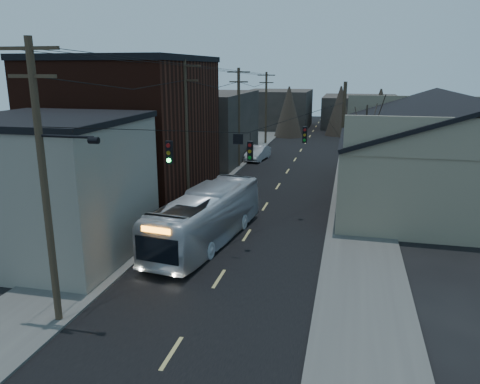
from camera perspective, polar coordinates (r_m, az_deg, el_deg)
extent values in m
cube|color=black|center=(42.57, 5.46, 1.98)|extent=(9.00, 110.00, 0.02)
cube|color=#474744|center=(43.87, -2.98, 2.48)|extent=(4.00, 110.00, 0.12)
cube|color=#474744|center=(42.22, 14.24, 1.55)|extent=(4.00, 110.00, 0.12)
cube|color=gray|center=(25.52, -21.87, 0.27)|extent=(8.00, 8.00, 7.00)
cube|color=black|center=(35.07, -13.24, 7.18)|extent=(10.00, 12.00, 10.00)
cube|color=#2E2924|center=(49.83, -4.45, 7.96)|extent=(9.00, 14.00, 7.00)
cube|color=#7F725C|center=(37.56, 24.51, 2.85)|extent=(16.00, 20.00, 5.00)
cube|color=black|center=(36.45, 18.92, 9.11)|extent=(8.16, 20.60, 2.86)
cube|color=#2E2924|center=(77.28, 4.68, 10.04)|extent=(10.00, 12.00, 6.00)
cube|color=#2E2924|center=(81.45, 14.42, 9.52)|extent=(12.00, 14.00, 5.00)
cone|color=black|center=(31.71, 14.82, 3.73)|extent=(0.40, 0.40, 7.20)
cylinder|color=#382B1E|center=(18.11, -22.69, 0.25)|extent=(0.28, 0.28, 10.50)
cube|color=#382B1E|center=(17.62, -24.31, 15.69)|extent=(2.20, 0.12, 0.12)
cylinder|color=#382B1E|center=(31.29, -6.57, 6.58)|extent=(0.28, 0.28, 10.00)
cube|color=#382B1E|center=(30.97, -6.83, 15.03)|extent=(2.20, 0.12, 0.12)
cylinder|color=#382B1E|center=(45.62, -0.17, 8.95)|extent=(0.28, 0.28, 9.50)
cube|color=#382B1E|center=(45.37, -0.17, 14.42)|extent=(2.20, 0.12, 0.12)
cylinder|color=#382B1E|center=(60.27, 3.19, 10.13)|extent=(0.28, 0.28, 9.00)
cube|color=#382B1E|center=(60.07, 3.24, 14.03)|extent=(2.20, 0.12, 0.12)
cylinder|color=#382B1E|center=(36.52, 12.37, 6.33)|extent=(0.28, 0.28, 8.50)
cube|color=black|center=(20.40, -8.59, 4.79)|extent=(0.28, 0.20, 1.00)
cube|color=black|center=(24.01, 1.25, 5.01)|extent=(0.28, 0.20, 1.00)
cube|color=black|center=(29.54, 7.91, 6.93)|extent=(0.28, 0.20, 1.00)
imported|color=silver|center=(25.89, -4.13, -3.07)|extent=(3.92, 11.02, 3.00)
imported|color=#ACAEB4|center=(49.63, 2.16, 4.76)|extent=(2.17, 4.74, 1.51)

